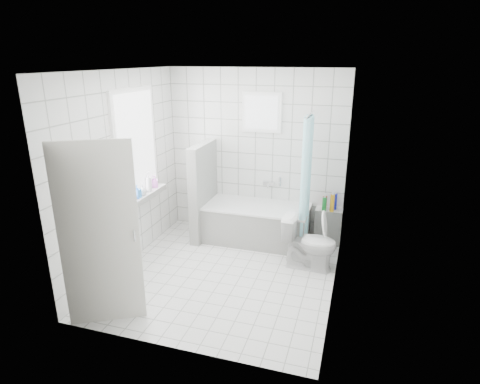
% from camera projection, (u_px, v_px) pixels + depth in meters
% --- Properties ---
extents(ground, '(3.00, 3.00, 0.00)m').
position_uv_depth(ground, '(225.00, 274.00, 5.33)').
color(ground, white).
rests_on(ground, ground).
extents(ceiling, '(3.00, 3.00, 0.00)m').
position_uv_depth(ceiling, '(222.00, 70.00, 4.50)').
color(ceiling, white).
rests_on(ceiling, ground).
extents(wall_back, '(2.80, 0.02, 2.60)m').
position_uv_depth(wall_back, '(255.00, 154.00, 6.27)').
color(wall_back, white).
rests_on(wall_back, ground).
extents(wall_front, '(2.80, 0.02, 2.60)m').
position_uv_depth(wall_front, '(168.00, 228.00, 3.56)').
color(wall_front, white).
rests_on(wall_front, ground).
extents(wall_left, '(0.02, 3.00, 2.60)m').
position_uv_depth(wall_left, '(124.00, 172.00, 5.30)').
color(wall_left, white).
rests_on(wall_left, ground).
extents(wall_right, '(0.02, 3.00, 2.60)m').
position_uv_depth(wall_right, '(341.00, 191.00, 4.53)').
color(wall_right, white).
rests_on(wall_right, ground).
extents(window_left, '(0.01, 0.90, 1.40)m').
position_uv_depth(window_left, '(137.00, 145.00, 5.47)').
color(window_left, white).
rests_on(window_left, wall_left).
extents(window_back, '(0.50, 0.01, 0.50)m').
position_uv_depth(window_back, '(262.00, 113.00, 6.00)').
color(window_back, white).
rests_on(window_back, wall_back).
extents(window_sill, '(0.18, 1.02, 0.08)m').
position_uv_depth(window_sill, '(144.00, 196.00, 5.69)').
color(window_sill, white).
rests_on(window_sill, wall_left).
extents(door, '(0.72, 0.42, 2.00)m').
position_uv_depth(door, '(100.00, 237.00, 4.09)').
color(door, silver).
rests_on(door, ground).
extents(bathtub, '(1.59, 0.77, 0.58)m').
position_uv_depth(bathtub, '(257.00, 223.00, 6.22)').
color(bathtub, white).
rests_on(bathtub, ground).
extents(partition_wall, '(0.15, 0.85, 1.50)m').
position_uv_depth(partition_wall, '(203.00, 191.00, 6.26)').
color(partition_wall, white).
rests_on(partition_wall, ground).
extents(tiled_ledge, '(0.40, 0.24, 0.55)m').
position_uv_depth(tiled_ledge, '(328.00, 226.00, 6.16)').
color(tiled_ledge, white).
rests_on(tiled_ledge, ground).
extents(toilet, '(0.73, 0.44, 0.73)m').
position_uv_depth(toilet, '(309.00, 243.00, 5.40)').
color(toilet, white).
rests_on(toilet, ground).
extents(curtain_rod, '(0.02, 0.80, 0.02)m').
position_uv_depth(curtain_rod, '(310.00, 114.00, 5.44)').
color(curtain_rod, silver).
rests_on(curtain_rod, wall_back).
extents(shower_curtain, '(0.14, 0.48, 1.78)m').
position_uv_depth(shower_curtain, '(305.00, 180.00, 5.61)').
color(shower_curtain, '#54E5F7').
rests_on(shower_curtain, curtain_rod).
extents(tub_faucet, '(0.18, 0.06, 0.06)m').
position_uv_depth(tub_faucet, '(269.00, 183.00, 6.31)').
color(tub_faucet, silver).
rests_on(tub_faucet, wall_back).
extents(sill_bottles, '(0.18, 0.78, 0.29)m').
position_uv_depth(sill_bottles, '(142.00, 187.00, 5.58)').
color(sill_bottles, white).
rests_on(sill_bottles, window_sill).
extents(ledge_bottles, '(0.21, 0.18, 0.26)m').
position_uv_depth(ledge_bottles, '(329.00, 203.00, 6.00)').
color(ledge_bottles, '#1D29E8').
rests_on(ledge_bottles, tiled_ledge).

